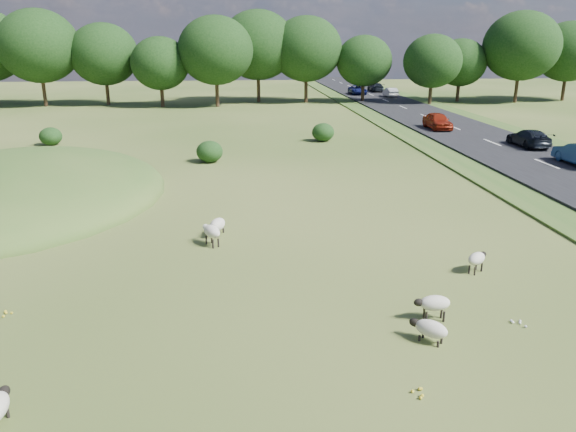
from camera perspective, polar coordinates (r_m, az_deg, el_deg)
The scene contains 15 objects.
ground at distance 38.71m, azimuth -5.24°, elevation 5.59°, with size 160.00×160.00×0.00m, color #2B4917.
mound at distance 33.14m, azimuth -26.35°, elevation 1.79°, with size 16.00×20.00×4.00m, color #33561E.
road at distance 52.52m, azimuth 17.27°, elevation 8.16°, with size 8.00×150.00×0.25m, color black.
treeline at distance 73.35m, azimuth -6.48°, elevation 16.31°, with size 96.28×14.66×11.70m.
shrubs at distance 43.31m, azimuth -8.60°, elevation 7.71°, with size 23.30×9.42×1.48m.
sheep_2 at distance 21.01m, azimuth 18.65°, elevation -4.12°, with size 1.01×0.90×0.75m.
sheep_3 at distance 23.89m, azimuth -7.21°, elevation -0.90°, with size 0.89×1.29×0.72m.
sheep_4 at distance 22.66m, azimuth -7.78°, elevation -1.55°, with size 0.93×1.21×0.86m.
sheep_5 at distance 17.17m, azimuth 14.59°, elevation -8.57°, with size 1.09×0.51×0.79m.
sheep_6 at distance 16.06m, azimuth 14.24°, elevation -11.02°, with size 1.05×1.02×0.65m.
car_0 at distance 90.05m, azimuth 8.91°, elevation 12.80°, with size 1.83×4.49×1.30m, color black.
car_2 at distance 81.91m, azimuth 10.37°, elevation 12.26°, with size 1.34×3.83×1.26m, color silver.
car_3 at distance 46.16m, azimuth 23.27°, elevation 7.30°, with size 1.79×4.41×1.28m, color black.
car_4 at distance 85.07m, azimuth 7.07°, elevation 12.60°, with size 2.12×4.59×1.27m, color navy.
car_6 at distance 52.77m, azimuth 14.96°, elevation 9.33°, with size 1.71×4.26×1.45m, color #9B2710.
Camera 1 is at (-0.10, -17.90, 7.92)m, focal length 35.00 mm.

